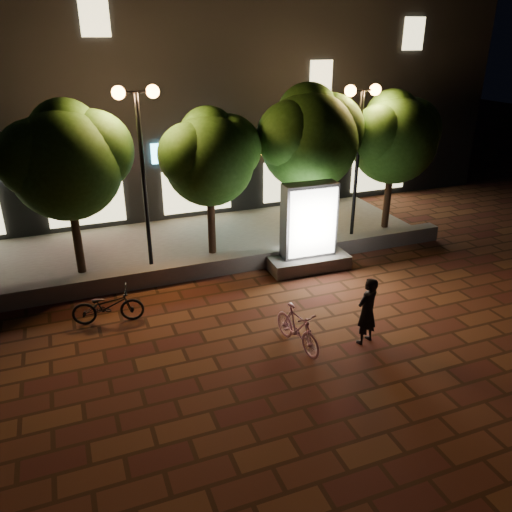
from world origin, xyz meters
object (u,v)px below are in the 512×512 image
tree_mid (210,154)px  street_lamp_left (139,132)px  street_lamp_right (360,123)px  tree_far_right (395,135)px  scooter_parked (108,306)px  tree_left (67,157)px  ad_kiosk (308,235)px  rider (367,311)px  scooter_pink (297,328)px  tree_right (310,135)px

tree_mid → street_lamp_left: bearing=-172.7°
street_lamp_right → tree_far_right: bearing=9.6°
street_lamp_right → scooter_parked: 9.67m
tree_left → tree_far_right: size_ratio=1.03×
ad_kiosk → rider: (-0.60, -4.14, -0.25)m
street_lamp_right → ad_kiosk: street_lamp_right is taller
street_lamp_left → scooter_parked: bearing=-118.4°
tree_left → tree_mid: 4.00m
scooter_pink → rider: 1.61m
ad_kiosk → rider: size_ratio=1.62×
street_lamp_left → street_lamp_right: (7.00, 0.00, -0.13)m
tree_right → tree_far_right: 3.20m
tree_right → street_lamp_right: 1.70m
rider → tree_right: bearing=-122.9°
tree_far_right → ad_kiosk: tree_far_right is taller
ad_kiosk → tree_right: bearing=64.5°
street_lamp_left → scooter_pink: street_lamp_left is taller
street_lamp_right → ad_kiosk: 4.24m
tree_far_right → tree_right: bearing=180.0°
tree_mid → scooter_parked: (-3.61, -3.15, -2.77)m
tree_far_right → street_lamp_left: bearing=-178.2°
tree_right → scooter_parked: tree_right is taller
scooter_pink → rider: (1.53, -0.38, 0.32)m
street_lamp_left → rider: 7.72m
street_lamp_right → rider: street_lamp_right is taller
tree_mid → street_lamp_right: size_ratio=0.90×
street_lamp_left → scooter_pink: size_ratio=3.20×
street_lamp_left → scooter_parked: street_lamp_left is taller
tree_left → scooter_pink: size_ratio=3.02×
street_lamp_left → rider: size_ratio=3.21×
tree_left → tree_far_right: 10.50m
tree_right → scooter_pink: 7.25m
tree_left → tree_mid: bearing=-0.0°
tree_left → tree_mid: (4.00, -0.00, -0.23)m
scooter_pink → street_lamp_right: bearing=39.8°
tree_mid → scooter_pink: size_ratio=2.78×
street_lamp_right → scooter_parked: size_ratio=2.92×
street_lamp_right → tree_mid: bearing=177.0°
tree_mid → rider: bearing=-74.2°
rider → tree_left: bearing=-65.7°
street_lamp_left → rider: (3.79, -5.90, -3.22)m
rider → scooter_parked: 6.15m
tree_mid → scooter_parked: tree_mid is taller
tree_left → street_lamp_right: street_lamp_right is taller
scooter_parked → tree_mid: bearing=-39.3°
tree_mid → tree_right: (3.31, 0.00, 0.35)m
ad_kiosk → rider: ad_kiosk is taller
street_lamp_right → scooter_pink: street_lamp_right is taller
tree_mid → street_lamp_right: 5.00m
tree_right → street_lamp_left: 5.38m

